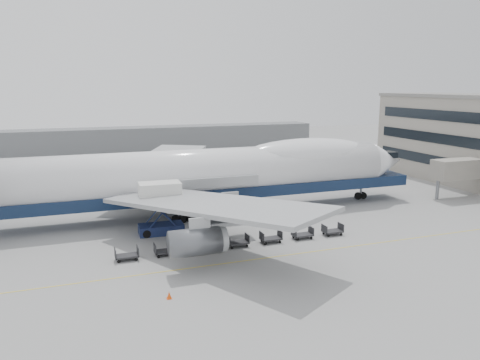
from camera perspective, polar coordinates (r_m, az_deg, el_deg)
name	(u,v)px	position (r m, az deg, el deg)	size (l,w,h in m)	color
ground	(232,241)	(52.70, -1.03, -7.51)	(260.00, 260.00, 0.00)	gray
apron_line	(251,260)	(47.41, 1.36, -9.72)	(60.00, 0.15, 0.01)	gold
hangar	(98,143)	(118.12, -16.88, 4.35)	(110.00, 8.00, 7.00)	slate
airliner	(207,173)	(62.56, -4.05, 0.84)	(67.00, 55.30, 19.98)	white
catering_truck	(160,205)	(55.29, -9.69, -3.03)	(5.24, 3.74, 6.13)	navy
traffic_cone	(169,295)	(39.78, -8.64, -13.72)	(0.42, 0.42, 0.62)	#E5480C
dolly_0	(127,255)	(48.52, -13.64, -8.88)	(2.30, 1.35, 1.30)	#2D2D30
dolly_1	(166,250)	(49.03, -9.04, -8.48)	(2.30, 1.35, 1.30)	#2D2D30
dolly_2	(203,246)	(49.84, -4.58, -8.03)	(2.30, 1.35, 1.30)	#2D2D30
dolly_3	(238,242)	(50.95, -0.29, -7.55)	(2.30, 1.35, 1.30)	#2D2D30
dolly_4	(271,238)	(52.32, 3.78, -7.06)	(2.30, 1.35, 1.30)	#2D2D30
dolly_5	(302,234)	(53.95, 7.62, -6.56)	(2.30, 1.35, 1.30)	#2D2D30
dolly_6	(332,231)	(55.80, 11.21, -6.07)	(2.30, 1.35, 1.30)	#2D2D30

